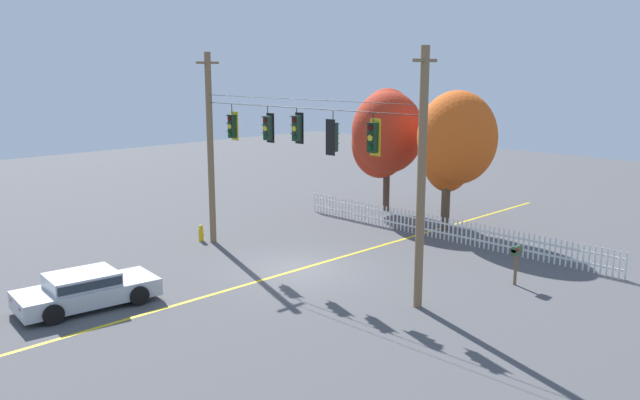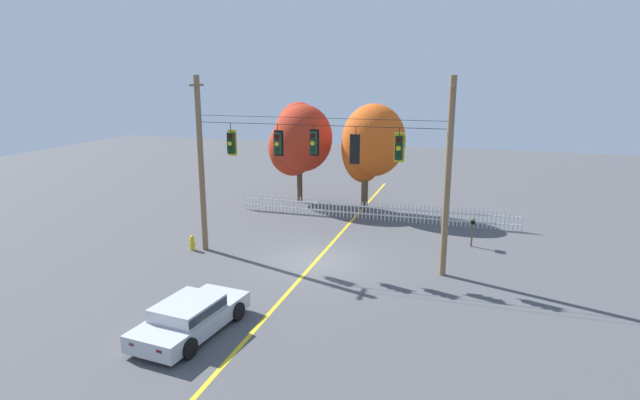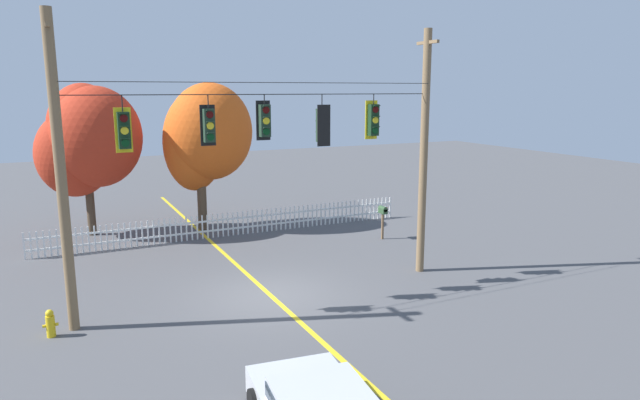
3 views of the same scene
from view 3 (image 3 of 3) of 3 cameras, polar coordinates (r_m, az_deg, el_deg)
The scene contains 13 objects.
ground at distance 17.72m, azimuth -5.00°, elevation -9.66°, with size 80.00×80.00×0.00m, color #4C4C4F.
lane_centerline_stripe at distance 17.72m, azimuth -5.00°, elevation -9.64°, with size 0.16×36.00×0.01m, color gold.
signal_support_span at distance 16.70m, azimuth -5.25°, elevation 3.94°, with size 11.49×1.10×8.24m.
traffic_signal_northbound_secondary at distance 15.66m, azimuth -19.28°, elevation 6.70°, with size 0.43×0.38×1.50m.
traffic_signal_northbound_primary at distance 16.08m, azimuth -11.21°, elevation 7.44°, with size 0.43×0.38×1.42m.
traffic_signal_westbound_side at distance 16.57m, azimuth -5.65°, elevation 8.03°, with size 0.43×0.38×1.33m.
traffic_signal_eastbound_side at distance 17.29m, azimuth 0.21°, elevation 7.60°, with size 0.43×0.38×1.57m.
traffic_signal_southbound_primary at distance 18.18m, azimuth 5.42°, elevation 8.10°, with size 0.43×0.38×1.44m.
white_picket_fence at distance 24.82m, azimuth -8.83°, elevation -2.40°, with size 16.28×0.06×1.04m.
autumn_maple_near_fence at distance 25.81m, azimuth -22.53°, elevation 5.71°, with size 4.34×3.75×6.56m.
autumn_maple_mid at distance 25.73m, azimuth -11.67°, elevation 6.40°, with size 3.93×3.35×6.60m.
fire_hydrant at distance 16.36m, azimuth -25.69°, elevation -11.23°, with size 0.38×0.22×0.74m.
roadside_mailbox at distance 23.94m, azimuth 6.40°, elevation -1.24°, with size 0.25×0.44×1.44m.
Camera 3 is at (-5.84, -15.51, 6.29)m, focal length 31.53 mm.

